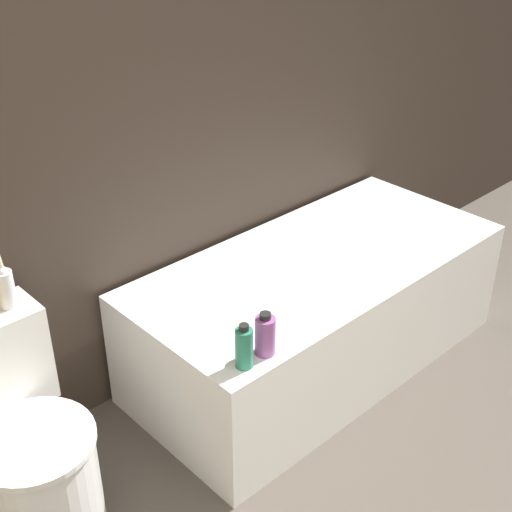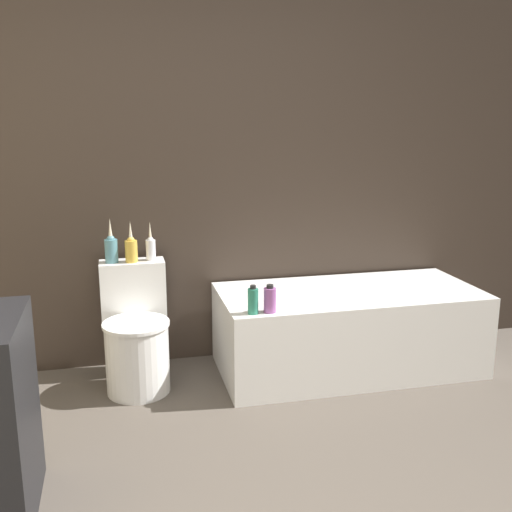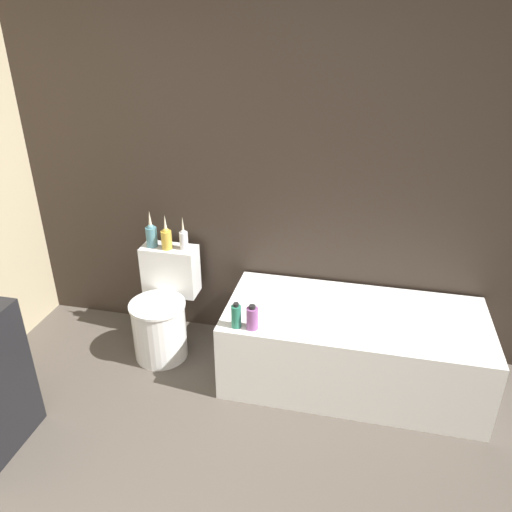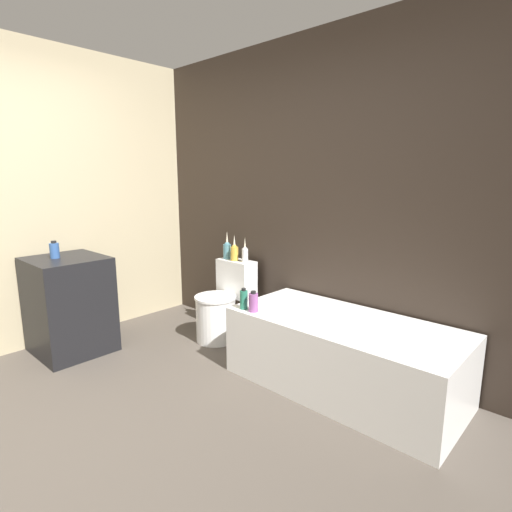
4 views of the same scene
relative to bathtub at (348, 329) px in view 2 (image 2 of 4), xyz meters
The scene contains 8 objects.
wall_back_tiled 1.34m from the bathtub, 150.29° to the left, with size 6.40×0.06×2.60m.
bathtub is the anchor object (origin of this frame).
toilet 1.30m from the bathtub, behind, with size 0.38×0.55×0.71m.
vase_gold 1.53m from the bathtub, behind, with size 0.08×0.08×0.26m.
vase_silver 1.42m from the bathtub, behind, with size 0.07×0.07×0.25m.
vase_bronze 1.32m from the bathtub, 168.81° to the left, with size 0.06×0.06×0.23m.
shampoo_bottle_tall 0.81m from the bathtub, 156.34° to the right, with size 0.06×0.06×0.16m.
shampoo_bottle_short 0.73m from the bathtub, 153.25° to the right, with size 0.07×0.07×0.16m.
Camera 2 is at (-0.64, -1.62, 1.56)m, focal length 42.00 mm.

